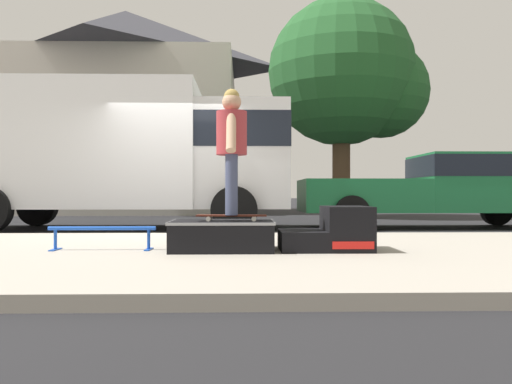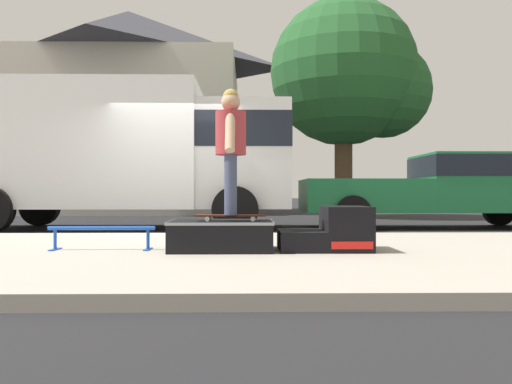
# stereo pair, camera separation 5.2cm
# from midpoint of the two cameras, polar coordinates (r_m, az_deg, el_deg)

# --- Properties ---
(ground_plane) EXTENTS (140.00, 140.00, 0.00)m
(ground_plane) POSITION_cam_midpoint_polar(r_m,az_deg,el_deg) (8.88, -9.91, -5.06)
(ground_plane) COLOR black
(sidewalk_slab) EXTENTS (50.00, 5.00, 0.12)m
(sidewalk_slab) POSITION_cam_midpoint_polar(r_m,az_deg,el_deg) (5.94, -14.45, -6.91)
(sidewalk_slab) COLOR #A8A093
(sidewalk_slab) RESTS_ON ground
(skate_box) EXTENTS (1.15, 0.82, 0.33)m
(skate_box) POSITION_cam_midpoint_polar(r_m,az_deg,el_deg) (5.73, -3.64, -4.76)
(skate_box) COLOR black
(skate_box) RESTS_ON sidewalk_slab
(kicker_ramp) EXTENTS (1.01, 0.73, 0.49)m
(kicker_ramp) POSITION_cam_midpoint_polar(r_m,az_deg,el_deg) (5.81, 8.77, -4.45)
(kicker_ramp) COLOR black
(kicker_ramp) RESTS_ON sidewalk_slab
(grind_rail) EXTENTS (1.21, 0.28, 0.27)m
(grind_rail) POSITION_cam_midpoint_polar(r_m,az_deg,el_deg) (6.02, -16.71, -4.40)
(grind_rail) COLOR blue
(grind_rail) RESTS_ON sidewalk_slab
(skateboard) EXTENTS (0.79, 0.23, 0.07)m
(skateboard) POSITION_cam_midpoint_polar(r_m,az_deg,el_deg) (5.66, -2.59, -2.70)
(skateboard) COLOR #4C1E14
(skateboard) RESTS_ON skate_box
(skater_kid) EXTENTS (0.34, 0.72, 1.40)m
(skater_kid) POSITION_cam_midpoint_polar(r_m,az_deg,el_deg) (5.69, -2.59, 5.77)
(skater_kid) COLOR #3F4766
(skater_kid) RESTS_ON skateboard
(box_truck) EXTENTS (6.91, 2.63, 3.05)m
(box_truck) POSITION_cam_midpoint_polar(r_m,az_deg,el_deg) (11.27, -14.01, 4.64)
(box_truck) COLOR white
(box_truck) RESTS_ON ground
(pickup_truck_green) EXTENTS (5.70, 2.09, 1.61)m
(pickup_truck_green) POSITION_cam_midpoint_polar(r_m,az_deg,el_deg) (11.85, 20.14, 0.50)
(pickup_truck_green) COLOR #196638
(pickup_truck_green) RESTS_ON ground
(street_tree_main) EXTENTS (5.09, 4.63, 6.92)m
(street_tree_main) POSITION_cam_midpoint_polar(r_m,az_deg,el_deg) (16.77, 10.82, 12.58)
(street_tree_main) COLOR brown
(street_tree_main) RESTS_ON ground
(house_behind) EXTENTS (9.54, 8.22, 8.40)m
(house_behind) POSITION_cam_midpoint_polar(r_m,az_deg,el_deg) (22.07, -14.15, 8.93)
(house_behind) COLOR beige
(house_behind) RESTS_ON ground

